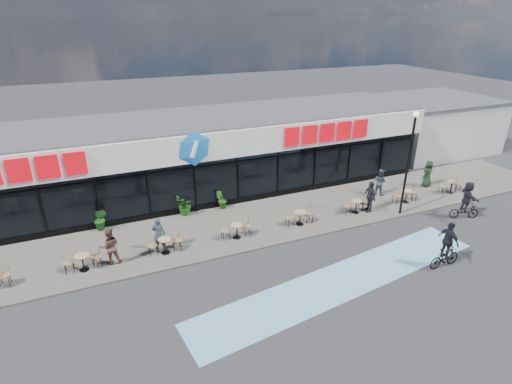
% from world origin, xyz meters
% --- Properties ---
extents(ground, '(120.00, 120.00, 0.00)m').
position_xyz_m(ground, '(0.00, 0.00, 0.00)').
color(ground, '#28282B').
rests_on(ground, ground).
extents(sidewalk, '(44.00, 5.00, 0.10)m').
position_xyz_m(sidewalk, '(0.00, 4.50, 0.05)').
color(sidewalk, '#605B55').
rests_on(sidewalk, ground).
extents(bike_lane, '(14.17, 4.13, 0.01)m').
position_xyz_m(bike_lane, '(4.00, -1.50, 0.01)').
color(bike_lane, '#6EA4D1').
rests_on(bike_lane, ground).
extents(building, '(30.60, 6.57, 4.75)m').
position_xyz_m(building, '(-0.00, 9.93, 2.34)').
color(building, black).
rests_on(building, ground).
extents(neighbour_building, '(9.20, 7.20, 4.11)m').
position_xyz_m(neighbour_building, '(20.50, 11.00, 2.06)').
color(neighbour_building, silver).
rests_on(neighbour_building, ground).
extents(lamp_post, '(0.28, 0.28, 5.65)m').
position_xyz_m(lamp_post, '(10.24, 2.30, 3.42)').
color(lamp_post, black).
rests_on(lamp_post, sidewalk).
extents(bistro_set_2, '(1.54, 0.62, 0.90)m').
position_xyz_m(bistro_set_2, '(-5.96, 3.40, 0.56)').
color(bistro_set_2, tan).
rests_on(bistro_set_2, sidewalk).
extents(bistro_set_3, '(1.54, 0.62, 0.90)m').
position_xyz_m(bistro_set_3, '(-2.46, 3.40, 0.56)').
color(bistro_set_3, tan).
rests_on(bistro_set_3, sidewalk).
extents(bistro_set_4, '(1.54, 0.62, 0.90)m').
position_xyz_m(bistro_set_4, '(1.03, 3.40, 0.56)').
color(bistro_set_4, tan).
rests_on(bistro_set_4, sidewalk).
extents(bistro_set_5, '(1.54, 0.62, 0.90)m').
position_xyz_m(bistro_set_5, '(4.53, 3.40, 0.56)').
color(bistro_set_5, tan).
rests_on(bistro_set_5, sidewalk).
extents(bistro_set_6, '(1.54, 0.62, 0.90)m').
position_xyz_m(bistro_set_6, '(8.02, 3.40, 0.56)').
color(bistro_set_6, tan).
rests_on(bistro_set_6, sidewalk).
extents(bistro_set_7, '(1.54, 0.62, 0.90)m').
position_xyz_m(bistro_set_7, '(11.52, 3.40, 0.56)').
color(bistro_set_7, tan).
rests_on(bistro_set_7, sidewalk).
extents(bistro_set_8, '(1.54, 0.62, 0.90)m').
position_xyz_m(bistro_set_8, '(15.01, 3.40, 0.56)').
color(bistro_set_8, tan).
rests_on(bistro_set_8, sidewalk).
extents(potted_plant_left, '(0.84, 0.78, 1.21)m').
position_xyz_m(potted_plant_left, '(-5.03, 6.71, 0.70)').
color(potted_plant_left, '#1A5418').
rests_on(potted_plant_left, sidewalk).
extents(potted_plant_mid, '(1.21, 1.27, 1.10)m').
position_xyz_m(potted_plant_mid, '(-0.72, 6.69, 0.65)').
color(potted_plant_mid, '#1A4E16').
rests_on(potted_plant_mid, sidewalk).
extents(potted_plant_right, '(0.60, 0.49, 1.05)m').
position_xyz_m(potted_plant_right, '(1.35, 6.68, 0.63)').
color(potted_plant_right, '#244A15').
rests_on(potted_plant_right, sidewalk).
extents(patron_left, '(0.70, 0.58, 1.63)m').
position_xyz_m(patron_left, '(-2.63, 3.71, 0.92)').
color(patron_left, '#2A3741').
rests_on(patron_left, sidewalk).
extents(patron_right, '(0.84, 0.66, 1.70)m').
position_xyz_m(patron_right, '(-4.78, 3.41, 0.95)').
color(patron_right, brown).
rests_on(patron_right, sidewalk).
extents(pedestrian_a, '(0.59, 1.10, 1.78)m').
position_xyz_m(pedestrian_a, '(8.80, 3.21, 0.99)').
color(pedestrian_a, '#232129').
rests_on(pedestrian_a, sidewalk).
extents(pedestrian_b, '(0.88, 0.97, 1.62)m').
position_xyz_m(pedestrian_b, '(10.77, 4.85, 0.91)').
color(pedestrian_b, '#344151').
rests_on(pedestrian_b, sidewalk).
extents(pedestrian_c, '(0.94, 0.74, 1.70)m').
position_xyz_m(pedestrian_c, '(14.39, 4.68, 0.95)').
color(pedestrian_c, black).
rests_on(pedestrian_c, sidewalk).
extents(cyclist_a, '(1.64, 1.03, 2.20)m').
position_xyz_m(cyclist_a, '(8.56, -2.38, 0.92)').
color(cyclist_a, black).
rests_on(cyclist_a, ground).
extents(cyclist_b, '(1.67, 1.62, 2.12)m').
position_xyz_m(cyclist_b, '(13.16, 0.68, 0.97)').
color(cyclist_b, black).
rests_on(cyclist_b, ground).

